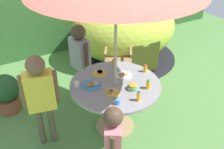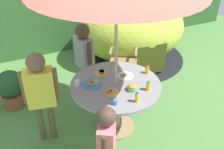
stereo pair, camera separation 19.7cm
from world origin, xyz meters
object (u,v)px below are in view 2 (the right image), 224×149
object	(u,v)px
potted_plant	(11,88)
plate_far_left	(112,92)
garden_table	(115,95)
juice_bottle_near_left	(147,70)
snack_bowl	(132,87)
child_in_yellow_shirt	(40,88)
plate_center_front	(102,72)
juice_bottle_center_back	(117,63)
juice_bottle_mid_right	(137,97)
juice_bottle_mid_left	(148,86)
plate_near_right	(125,76)
child_in_grey_shirt	(84,53)
child_in_pink_shirt	(107,140)
cup_near	(116,102)
cup_far	(77,83)
dome_tent	(133,29)
wooden_chair	(124,53)
plate_far_right	(92,84)

from	to	relation	value
potted_plant	plate_far_left	distance (m)	1.77
garden_table	juice_bottle_near_left	size ratio (longest dim) A/B	10.80
snack_bowl	child_in_yellow_shirt	bearing A→B (deg)	158.80
plate_center_front	juice_bottle_center_back	world-z (taller)	juice_bottle_center_back
juice_bottle_mid_right	plate_center_front	bearing A→B (deg)	99.76
potted_plant	juice_bottle_mid_left	distance (m)	2.17
garden_table	juice_bottle_mid_left	bearing A→B (deg)	-43.31
plate_far_left	plate_near_right	bearing A→B (deg)	39.28
child_in_grey_shirt	potted_plant	bearing A→B (deg)	-111.91
child_in_pink_shirt	juice_bottle_center_back	bearing A→B (deg)	1.24
juice_bottle_center_back	cup_near	size ratio (longest dim) A/B	1.55
juice_bottle_center_back	cup_near	bearing A→B (deg)	-116.45
plate_center_front	potted_plant	bearing A→B (deg)	145.58
child_in_grey_shirt	snack_bowl	world-z (taller)	child_in_grey_shirt
plate_center_front	juice_bottle_near_left	size ratio (longest dim) A/B	1.70
potted_plant	juice_bottle_near_left	size ratio (longest dim) A/B	5.70
child_in_yellow_shirt	child_in_pink_shirt	xyz separation A→B (m)	(0.44, -1.00, -0.12)
snack_bowl	plate_center_front	bearing A→B (deg)	110.56
juice_bottle_mid_right	cup_far	size ratio (longest dim) A/B	1.94
juice_bottle_mid_right	cup_far	distance (m)	0.81
potted_plant	juice_bottle_mid_right	xyz separation A→B (m)	(1.32, -1.57, 0.49)
garden_table	juice_bottle_mid_left	distance (m)	0.49
child_in_pink_shirt	child_in_yellow_shirt	bearing A→B (deg)	54.76
garden_table	plate_near_right	size ratio (longest dim) A/B	5.47
dome_tent	wooden_chair	bearing A→B (deg)	-123.55
child_in_grey_shirt	juice_bottle_center_back	distance (m)	0.56
potted_plant	cup_far	world-z (taller)	cup_far
cup_near	child_in_pink_shirt	bearing A→B (deg)	-125.14
cup_near	snack_bowl	bearing A→B (deg)	28.08
plate_center_front	cup_near	bearing A→B (deg)	-99.47
potted_plant	plate_near_right	xyz separation A→B (m)	(1.46, -1.02, 0.44)
plate_center_front	cup_far	xyz separation A→B (m)	(-0.39, -0.13, 0.02)
dome_tent	juice_bottle_near_left	distance (m)	1.89
plate_far_left	juice_bottle_mid_left	size ratio (longest dim) A/B	1.49
child_in_pink_shirt	plate_far_left	size ratio (longest dim) A/B	6.03
garden_table	cup_near	xyz separation A→B (m)	(-0.18, -0.38, 0.21)
garden_table	dome_tent	world-z (taller)	dome_tent
wooden_chair	juice_bottle_mid_right	distance (m)	1.70
garden_table	wooden_chair	xyz separation A→B (m)	(0.70, 1.11, -0.06)
potted_plant	plate_far_left	xyz separation A→B (m)	(1.13, -1.29, 0.44)
dome_tent	child_in_yellow_shirt	bearing A→B (deg)	-139.01
wooden_chair	child_in_grey_shirt	bearing A→B (deg)	-130.78
child_in_grey_shirt	cup_far	world-z (taller)	child_in_grey_shirt
plate_near_right	wooden_chair	bearing A→B (deg)	63.22
potted_plant	cup_near	bearing A→B (deg)	-54.45
garden_table	potted_plant	distance (m)	1.71
plate_far_right	potted_plant	bearing A→B (deg)	133.58
plate_center_front	dome_tent	bearing A→B (deg)	48.58
snack_bowl	plate_far_right	distance (m)	0.53
snack_bowl	juice_bottle_mid_right	bearing A→B (deg)	-106.31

